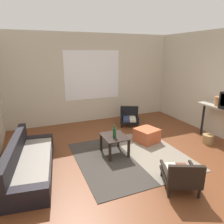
{
  "coord_description": "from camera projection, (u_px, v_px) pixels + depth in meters",
  "views": [
    {
      "loc": [
        -1.92,
        -3.14,
        2.15
      ],
      "look_at": [
        -0.2,
        0.97,
        0.84
      ],
      "focal_mm": 32.94,
      "sensor_mm": 36.0,
      "label": 1
    }
  ],
  "objects": [
    {
      "name": "ground_plane",
      "position": [
        140.0,
        164.0,
        4.1
      ],
      "size": [
        7.8,
        7.8,
        0.0
      ],
      "primitive_type": "plane",
      "color": "brown"
    },
    {
      "name": "far_wall_with_window",
      "position": [
        92.0,
        78.0,
        6.42
      ],
      "size": [
        5.6,
        0.13,
        2.7
      ],
      "color": "beige",
      "rests_on": "ground"
    },
    {
      "name": "area_rug",
      "position": [
        131.0,
        156.0,
        4.39
      ],
      "size": [
        2.25,
        2.19,
        0.01
      ],
      "color": "#38332D",
      "rests_on": "ground"
    },
    {
      "name": "couch",
      "position": [
        29.0,
        163.0,
        3.76
      ],
      "size": [
        0.99,
        2.15,
        0.63
      ],
      "color": "black",
      "rests_on": "ground"
    },
    {
      "name": "coffee_table",
      "position": [
        114.0,
        140.0,
        4.41
      ],
      "size": [
        0.5,
        0.61,
        0.42
      ],
      "color": "black",
      "rests_on": "ground"
    },
    {
      "name": "armchair_by_window",
      "position": [
        129.0,
        117.0,
        6.26
      ],
      "size": [
        0.73,
        0.72,
        0.54
      ],
      "color": "black",
      "rests_on": "ground"
    },
    {
      "name": "armchair_striped_foreground",
      "position": [
        181.0,
        175.0,
        3.27
      ],
      "size": [
        0.75,
        0.8,
        0.56
      ],
      "color": "black",
      "rests_on": "ground"
    },
    {
      "name": "ottoman_orange",
      "position": [
        147.0,
        135.0,
        5.07
      ],
      "size": [
        0.61,
        0.61,
        0.34
      ],
      "primitive_type": "cube",
      "rotation": [
        0.0,
        0.0,
        0.26
      ],
      "color": "#BC5633",
      "rests_on": "ground"
    },
    {
      "name": "clay_vase",
      "position": [
        220.0,
        101.0,
        4.93
      ],
      "size": [
        0.24,
        0.24,
        0.31
      ],
      "color": "#A87047",
      "rests_on": "console_shelf"
    },
    {
      "name": "glass_bottle",
      "position": [
        114.0,
        132.0,
        4.3
      ],
      "size": [
        0.07,
        0.07,
        0.26
      ],
      "color": "#194723",
      "rests_on": "coffee_table"
    },
    {
      "name": "wicker_basket",
      "position": [
        208.0,
        139.0,
        5.02
      ],
      "size": [
        0.26,
        0.26,
        0.21
      ],
      "primitive_type": "cylinder",
      "color": "#9E7A4C",
      "rests_on": "ground"
    }
  ]
}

